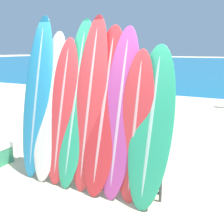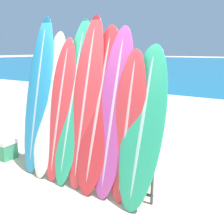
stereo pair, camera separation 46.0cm
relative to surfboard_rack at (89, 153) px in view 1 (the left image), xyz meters
The scene contains 12 objects.
ground_plane 0.60m from the surfboard_rack, 97.97° to the right, with size 160.00×160.00×0.00m, color beige.
surfboard_rack is the anchor object (origin of this frame).
surfboard_slot_0 1.27m from the surfboard_rack, behind, with size 0.54×0.70×2.62m.
surfboard_slot_1 0.99m from the surfboard_rack, behind, with size 0.56×0.74×2.36m.
surfboard_slot_2 0.78m from the surfboard_rack, behind, with size 0.51×0.66×2.26m.
surfboard_slot_3 0.80m from the surfboard_rack, 166.22° to the left, with size 0.50×0.83×2.55m.
surfboard_slot_4 0.77m from the surfboard_rack, 97.77° to the left, with size 0.51×0.73×2.58m.
surfboard_slot_5 0.74m from the surfboard_rack, 11.74° to the left, with size 0.59×0.83×2.43m.
surfboard_slot_6 0.84m from the surfboard_rack, ahead, with size 0.52×0.72×2.41m.
surfboard_slot_7 0.91m from the surfboard_rack, ahead, with size 0.49×0.54×2.09m.
surfboard_slot_8 1.12m from the surfboard_rack, ahead, with size 0.59×0.76×2.15m.
person_near_water 3.23m from the surfboard_rack, 139.14° to the left, with size 0.26×0.31×1.80m.
Camera 1 is at (2.00, -2.94, 2.07)m, focal length 42.00 mm.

